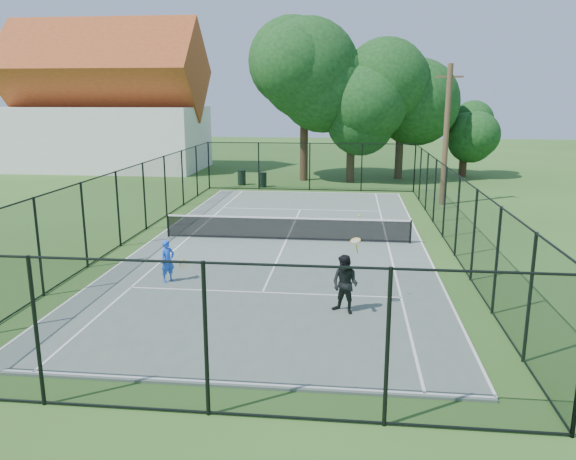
# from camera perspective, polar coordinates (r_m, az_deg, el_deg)

# --- Properties ---
(ground) EXTENTS (120.00, 120.00, 0.00)m
(ground) POSITION_cam_1_polar(r_m,az_deg,el_deg) (23.08, -0.16, -1.16)
(ground) COLOR #30541C
(tennis_court) EXTENTS (11.00, 24.00, 0.06)m
(tennis_court) POSITION_cam_1_polar(r_m,az_deg,el_deg) (23.07, -0.16, -1.08)
(tennis_court) COLOR #576761
(tennis_court) RESTS_ON ground
(tennis_net) EXTENTS (10.08, 0.08, 0.95)m
(tennis_net) POSITION_cam_1_polar(r_m,az_deg,el_deg) (22.94, -0.16, 0.24)
(tennis_net) COLOR black
(tennis_net) RESTS_ON tennis_court
(fence) EXTENTS (13.10, 26.10, 3.00)m
(fence) POSITION_cam_1_polar(r_m,az_deg,el_deg) (22.75, -0.16, 2.50)
(fence) COLOR black
(fence) RESTS_ON ground
(tree_near_left) EXTENTS (8.12, 8.12, 10.59)m
(tree_near_left) POSITION_cam_1_polar(r_m,az_deg,el_deg) (39.70, 1.67, 14.43)
(tree_near_left) COLOR #332114
(tree_near_left) RESTS_ON ground
(tree_near_mid) EXTENTS (5.70, 5.70, 7.45)m
(tree_near_mid) POSITION_cam_1_polar(r_m,az_deg,el_deg) (39.17, 6.48, 11.54)
(tree_near_mid) COLOR #332114
(tree_near_mid) RESTS_ON ground
(tree_near_right) EXTENTS (6.35, 6.35, 8.77)m
(tree_near_right) POSITION_cam_1_polar(r_m,az_deg,el_deg) (41.33, 11.46, 12.83)
(tree_near_right) COLOR #332114
(tree_near_right) RESTS_ON ground
(tree_far_right) EXTENTS (3.77, 3.77, 4.98)m
(tree_far_right) POSITION_cam_1_polar(r_m,az_deg,el_deg) (43.64, 17.54, 9.21)
(tree_far_right) COLOR #332114
(tree_far_right) RESTS_ON ground
(building) EXTENTS (15.30, 8.15, 11.87)m
(building) POSITION_cam_1_polar(r_m,az_deg,el_deg) (48.32, -17.90, 11.74)
(building) COLOR silver
(building) RESTS_ON ground
(trash_bin_left) EXTENTS (0.58, 0.58, 1.01)m
(trash_bin_left) POSITION_cam_1_polar(r_m,az_deg,el_deg) (37.98, -4.73, 5.35)
(trash_bin_left) COLOR black
(trash_bin_left) RESTS_ON ground
(trash_bin_right) EXTENTS (0.58, 0.58, 0.96)m
(trash_bin_right) POSITION_cam_1_polar(r_m,az_deg,el_deg) (36.98, -2.61, 5.13)
(trash_bin_right) COLOR black
(trash_bin_right) RESTS_ON ground
(utility_pole) EXTENTS (1.40, 0.30, 7.49)m
(utility_pole) POSITION_cam_1_polar(r_m,az_deg,el_deg) (31.67, 15.77, 9.30)
(utility_pole) COLOR #4C3823
(utility_pole) RESTS_ON ground
(player_blue) EXTENTS (0.86, 0.59, 1.35)m
(player_blue) POSITION_cam_1_polar(r_m,az_deg,el_deg) (18.17, -12.12, -3.10)
(player_blue) COLOR blue
(player_blue) RESTS_ON tennis_court
(player_black) EXTENTS (0.98, 1.16, 2.60)m
(player_black) POSITION_cam_1_polar(r_m,az_deg,el_deg) (15.28, 5.82, -5.50)
(player_black) COLOR black
(player_black) RESTS_ON tennis_court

